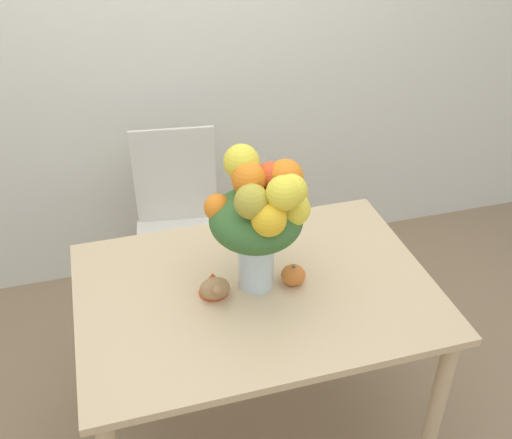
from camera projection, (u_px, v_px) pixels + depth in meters
ground_plane at (256, 425)px, 2.58m from camera, size 12.00×12.00×0.00m
wall_back at (182, 26)px, 2.85m from camera, size 8.00×0.06×2.70m
dining_table at (256, 310)px, 2.20m from camera, size 1.27×0.89×0.78m
flower_vase at (260, 213)px, 1.99m from camera, size 0.36×0.34×0.52m
pumpkin at (293, 275)px, 2.15m from camera, size 0.09×0.09×0.08m
turkey_figurine at (214, 285)px, 2.09m from camera, size 0.11×0.14×0.09m
dining_chair_near_window at (179, 227)px, 2.94m from camera, size 0.47×0.47×0.98m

